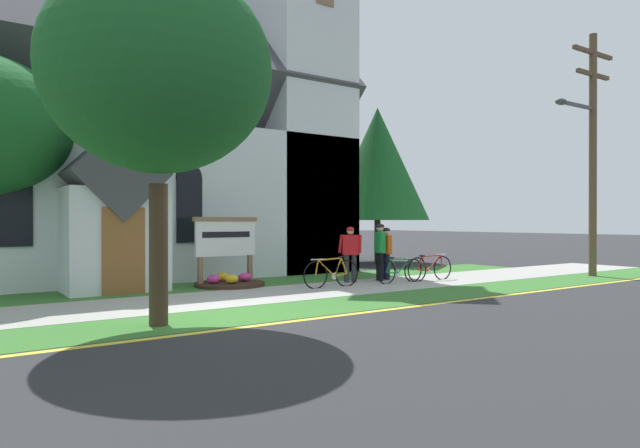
{
  "coord_description": "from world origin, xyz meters",
  "views": [
    {
      "loc": [
        -4.52,
        -9.46,
        1.76
      ],
      "look_at": [
        4.99,
        4.31,
        1.68
      ],
      "focal_mm": 30.69,
      "sensor_mm": 36.0,
      "label": 1
    }
  ],
  "objects_px": {
    "church_sign": "(226,240)",
    "utility_pole": "(591,142)",
    "bicycle_white": "(430,268)",
    "cyclist_in_orange_jersey": "(386,250)",
    "bicycle_black": "(332,273)",
    "cyclist_in_green_jersey": "(350,250)",
    "verge_sapling": "(158,71)",
    "cyclist_in_yellow_jersey": "(380,247)",
    "roadside_conifer": "(378,164)",
    "bicycle_blue": "(400,270)"
  },
  "relations": [
    {
      "from": "cyclist_in_green_jersey",
      "to": "roadside_conifer",
      "type": "height_order",
      "value": "roadside_conifer"
    },
    {
      "from": "utility_pole",
      "to": "church_sign",
      "type": "bearing_deg",
      "value": 157.66
    },
    {
      "from": "roadside_conifer",
      "to": "bicycle_black",
      "type": "bearing_deg",
      "value": -138.65
    },
    {
      "from": "cyclist_in_orange_jersey",
      "to": "utility_pole",
      "type": "distance_m",
      "value": 7.62
    },
    {
      "from": "church_sign",
      "to": "utility_pole",
      "type": "bearing_deg",
      "value": -22.34
    },
    {
      "from": "cyclist_in_orange_jersey",
      "to": "bicycle_black",
      "type": "bearing_deg",
      "value": -165.67
    },
    {
      "from": "cyclist_in_orange_jersey",
      "to": "verge_sapling",
      "type": "xyz_separation_m",
      "value": [
        -8.01,
        -3.28,
        3.41
      ]
    },
    {
      "from": "church_sign",
      "to": "cyclist_in_yellow_jersey",
      "type": "distance_m",
      "value": 4.5
    },
    {
      "from": "church_sign",
      "to": "cyclist_in_yellow_jersey",
      "type": "relative_size",
      "value": 1.16
    },
    {
      "from": "cyclist_in_yellow_jersey",
      "to": "utility_pole",
      "type": "height_order",
      "value": "utility_pole"
    },
    {
      "from": "verge_sapling",
      "to": "bicycle_white",
      "type": "bearing_deg",
      "value": 14.71
    },
    {
      "from": "church_sign",
      "to": "bicycle_white",
      "type": "height_order",
      "value": "church_sign"
    },
    {
      "from": "verge_sapling",
      "to": "cyclist_in_orange_jersey",
      "type": "bearing_deg",
      "value": 22.23
    },
    {
      "from": "bicycle_white",
      "to": "cyclist_in_green_jersey",
      "type": "relative_size",
      "value": 1.11
    },
    {
      "from": "church_sign",
      "to": "cyclist_in_green_jersey",
      "type": "distance_m",
      "value": 3.56
    },
    {
      "from": "bicycle_black",
      "to": "cyclist_in_yellow_jersey",
      "type": "relative_size",
      "value": 1.02
    },
    {
      "from": "bicycle_black",
      "to": "cyclist_in_yellow_jersey",
      "type": "distance_m",
      "value": 2.24
    },
    {
      "from": "bicycle_black",
      "to": "cyclist_in_green_jersey",
      "type": "relative_size",
      "value": 1.08
    },
    {
      "from": "bicycle_black",
      "to": "bicycle_white",
      "type": "relative_size",
      "value": 0.97
    },
    {
      "from": "cyclist_in_green_jersey",
      "to": "utility_pole",
      "type": "bearing_deg",
      "value": -21.73
    },
    {
      "from": "church_sign",
      "to": "utility_pole",
      "type": "xyz_separation_m",
      "value": [
        10.72,
        -4.4,
        3.07
      ]
    },
    {
      "from": "cyclist_in_green_jersey",
      "to": "cyclist_in_orange_jersey",
      "type": "height_order",
      "value": "cyclist_in_green_jersey"
    },
    {
      "from": "roadside_conifer",
      "to": "bicycle_blue",
      "type": "bearing_deg",
      "value": -125.66
    },
    {
      "from": "bicycle_black",
      "to": "bicycle_white",
      "type": "distance_m",
      "value": 3.41
    },
    {
      "from": "bicycle_white",
      "to": "bicycle_blue",
      "type": "bearing_deg",
      "value": 175.49
    },
    {
      "from": "church_sign",
      "to": "bicycle_blue",
      "type": "relative_size",
      "value": 1.12
    },
    {
      "from": "bicycle_black",
      "to": "bicycle_blue",
      "type": "bearing_deg",
      "value": -5.27
    },
    {
      "from": "bicycle_blue",
      "to": "cyclist_in_yellow_jersey",
      "type": "distance_m",
      "value": 0.95
    },
    {
      "from": "roadside_conifer",
      "to": "cyclist_in_green_jersey",
      "type": "bearing_deg",
      "value": -136.68
    },
    {
      "from": "bicycle_blue",
      "to": "cyclist_in_green_jersey",
      "type": "relative_size",
      "value": 1.09
    },
    {
      "from": "bicycle_blue",
      "to": "utility_pole",
      "type": "height_order",
      "value": "utility_pole"
    },
    {
      "from": "church_sign",
      "to": "bicycle_blue",
      "type": "xyz_separation_m",
      "value": [
        4.36,
        -2.31,
        -0.9
      ]
    },
    {
      "from": "bicycle_blue",
      "to": "cyclist_in_orange_jersey",
      "type": "height_order",
      "value": "cyclist_in_orange_jersey"
    },
    {
      "from": "cyclist_in_green_jersey",
      "to": "verge_sapling",
      "type": "xyz_separation_m",
      "value": [
        -6.68,
        -3.31,
        3.39
      ]
    },
    {
      "from": "bicycle_white",
      "to": "cyclist_in_orange_jersey",
      "type": "bearing_deg",
      "value": 134.19
    },
    {
      "from": "bicycle_blue",
      "to": "cyclist_in_yellow_jersey",
      "type": "relative_size",
      "value": 1.03
    },
    {
      "from": "bicycle_white",
      "to": "cyclist_in_green_jersey",
      "type": "height_order",
      "value": "cyclist_in_green_jersey"
    },
    {
      "from": "bicycle_black",
      "to": "roadside_conifer",
      "type": "bearing_deg",
      "value": 41.35
    },
    {
      "from": "bicycle_black",
      "to": "verge_sapling",
      "type": "distance_m",
      "value": 7.28
    },
    {
      "from": "roadside_conifer",
      "to": "bicycle_white",
      "type": "bearing_deg",
      "value": -117.49
    },
    {
      "from": "verge_sapling",
      "to": "bicycle_blue",
      "type": "bearing_deg",
      "value": 17.33
    },
    {
      "from": "church_sign",
      "to": "verge_sapling",
      "type": "relative_size",
      "value": 0.32
    },
    {
      "from": "bicycle_black",
      "to": "cyclist_in_orange_jersey",
      "type": "height_order",
      "value": "cyclist_in_orange_jersey"
    },
    {
      "from": "bicycle_black",
      "to": "bicycle_blue",
      "type": "relative_size",
      "value": 0.99
    },
    {
      "from": "bicycle_black",
      "to": "utility_pole",
      "type": "height_order",
      "value": "utility_pole"
    },
    {
      "from": "bicycle_blue",
      "to": "utility_pole",
      "type": "distance_m",
      "value": 7.78
    },
    {
      "from": "cyclist_in_yellow_jersey",
      "to": "roadside_conifer",
      "type": "relative_size",
      "value": 0.26
    },
    {
      "from": "church_sign",
      "to": "utility_pole",
      "type": "relative_size",
      "value": 0.25
    },
    {
      "from": "bicycle_black",
      "to": "bicycle_blue",
      "type": "height_order",
      "value": "bicycle_black"
    },
    {
      "from": "cyclist_in_yellow_jersey",
      "to": "cyclist_in_green_jersey",
      "type": "height_order",
      "value": "cyclist_in_yellow_jersey"
    }
  ]
}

